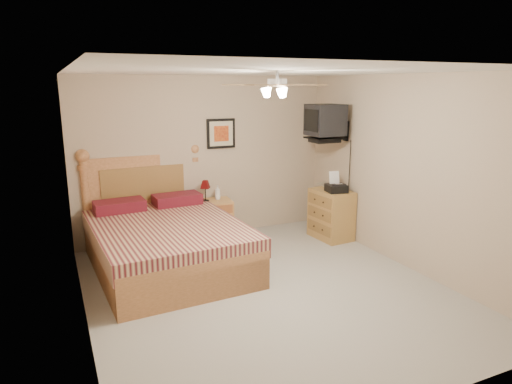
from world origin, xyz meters
TOP-DOWN VIEW (x-y plane):
  - floor at (0.00, 0.00)m, footprint 4.50×4.50m
  - ceiling at (0.00, 0.00)m, footprint 4.00×4.50m
  - wall_back at (0.00, 2.25)m, footprint 4.00×0.04m
  - wall_front at (0.00, -2.25)m, footprint 4.00×0.04m
  - wall_left at (-2.00, 0.00)m, footprint 0.04×4.50m
  - wall_right at (2.00, 0.00)m, footprint 0.04×4.50m
  - bed at (-0.90, 1.12)m, footprint 1.88×2.40m
  - nightstand at (0.03, 2.00)m, footprint 0.61×0.48m
  - table_lamp at (-0.08, 2.02)m, footprint 0.20×0.20m
  - lotion_bottle at (0.13, 2.05)m, footprint 0.10×0.10m
  - framed_picture at (0.27, 2.23)m, footprint 0.46×0.04m
  - dresser at (1.73, 1.28)m, footprint 0.50×0.68m
  - fax_machine at (1.73, 1.16)m, footprint 0.33×0.35m
  - magazine_lower at (1.71, 1.50)m, footprint 0.26×0.30m
  - magazine_upper at (1.74, 1.52)m, footprint 0.31×0.36m
  - wall_tv at (1.75, 1.34)m, footprint 0.56×0.46m
  - ceiling_fan at (0.00, -0.20)m, footprint 1.14×1.14m

SIDE VIEW (x-z plane):
  - floor at x=0.00m, z-range 0.00..0.00m
  - nightstand at x=0.03m, z-range 0.00..0.62m
  - dresser at x=1.73m, z-range 0.00..0.77m
  - lotion_bottle at x=0.13m, z-range 0.62..0.84m
  - bed at x=-0.90m, z-range 0.00..1.50m
  - table_lamp at x=-0.08m, z-range 0.62..0.94m
  - magazine_lower at x=1.71m, z-range 0.77..0.79m
  - magazine_upper at x=1.74m, z-range 0.79..0.82m
  - fax_machine at x=1.73m, z-range 0.77..1.07m
  - wall_back at x=0.00m, z-range 0.00..2.50m
  - wall_front at x=0.00m, z-range 0.00..2.50m
  - wall_left at x=-2.00m, z-range 0.00..2.50m
  - wall_right at x=2.00m, z-range 0.00..2.50m
  - framed_picture at x=0.27m, z-range 1.39..1.85m
  - wall_tv at x=1.75m, z-range 1.52..2.10m
  - ceiling_fan at x=0.00m, z-range 2.22..2.50m
  - ceiling at x=0.00m, z-range 2.48..2.52m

